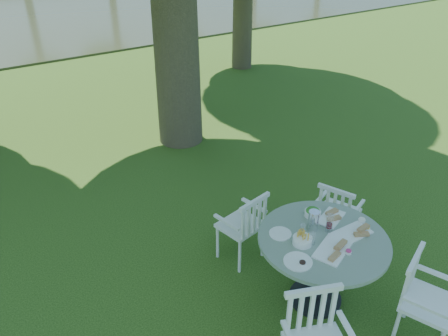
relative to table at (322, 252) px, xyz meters
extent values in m
plane|color=#1A380B|center=(-0.06, 1.49, -0.67)|extent=(140.00, 140.00, 0.00)
cylinder|color=black|center=(0.00, 0.00, -0.65)|extent=(0.56, 0.56, 0.04)
cylinder|color=black|center=(0.00, 0.00, -0.24)|extent=(0.12, 0.12, 0.77)
cylinder|color=gray|center=(0.00, 0.00, 0.16)|extent=(1.30, 1.30, 0.04)
cylinder|color=white|center=(1.12, 0.45, -0.45)|extent=(0.04, 0.04, 0.44)
cylinder|color=white|center=(0.98, 0.82, -0.45)|extent=(0.04, 0.04, 0.44)
cylinder|color=white|center=(0.79, 0.32, -0.45)|extent=(0.04, 0.04, 0.44)
cylinder|color=white|center=(0.65, 0.69, -0.45)|extent=(0.04, 0.04, 0.44)
cube|color=white|center=(0.89, 0.57, -0.21)|extent=(0.55, 0.57, 0.04)
cube|color=white|center=(0.70, 0.50, 0.00)|extent=(0.20, 0.44, 0.45)
cylinder|color=white|center=(-0.11, 1.24, -0.44)|extent=(0.04, 0.04, 0.46)
cylinder|color=white|center=(-0.51, 1.16, -0.44)|extent=(0.04, 0.04, 0.46)
cylinder|color=white|center=(-0.04, 0.88, -0.44)|extent=(0.04, 0.04, 0.46)
cylinder|color=white|center=(-0.44, 0.80, -0.44)|extent=(0.04, 0.04, 0.46)
cube|color=white|center=(-0.27, 1.02, -0.19)|extent=(0.54, 0.51, 0.04)
cube|color=white|center=(-0.23, 0.82, 0.02)|extent=(0.47, 0.13, 0.47)
cube|color=white|center=(-0.67, -0.54, 0.07)|extent=(0.48, 0.23, 0.50)
cylinder|color=white|center=(0.20, -0.84, -0.43)|extent=(0.04, 0.04, 0.48)
cylinder|color=white|center=(0.60, -0.69, -0.43)|extent=(0.04, 0.04, 0.48)
cube|color=white|center=(0.47, -0.95, -0.17)|extent=(0.61, 0.59, 0.04)
cube|color=white|center=(0.39, -0.75, 0.05)|extent=(0.47, 0.21, 0.49)
cube|color=white|center=(-0.06, -0.18, 0.19)|extent=(0.49, 0.39, 0.02)
cube|color=white|center=(0.29, -0.11, 0.19)|extent=(0.39, 0.24, 0.02)
cube|color=white|center=(0.29, 0.19, 0.19)|extent=(0.40, 0.31, 0.01)
cylinder|color=white|center=(-0.45, -0.11, 0.19)|extent=(0.27, 0.27, 0.01)
cylinder|color=white|center=(-0.32, 0.29, 0.19)|extent=(0.23, 0.23, 0.01)
cylinder|color=white|center=(-0.24, 0.06, 0.22)|extent=(0.19, 0.19, 0.07)
cylinder|color=white|center=(0.17, 0.34, 0.21)|extent=(0.18, 0.18, 0.06)
cylinder|color=silver|center=(0.01, 0.17, 0.29)|extent=(0.11, 0.11, 0.22)
cylinder|color=white|center=(0.12, 0.05, 0.28)|extent=(0.07, 0.07, 0.20)
cylinder|color=white|center=(-0.12, 0.18, 0.23)|extent=(0.06, 0.06, 0.11)
cylinder|color=white|center=(-0.16, 0.01, 0.24)|extent=(0.07, 0.07, 0.12)
cylinder|color=white|center=(0.03, -0.29, 0.19)|extent=(0.06, 0.06, 0.03)
cylinder|color=white|center=(0.45, -0.15, 0.19)|extent=(0.07, 0.07, 0.03)
cylinder|color=white|center=(0.51, -0.03, 0.20)|extent=(0.08, 0.08, 0.03)
cylinder|color=white|center=(-0.44, -0.17, 0.19)|extent=(0.07, 0.07, 0.03)
camera|label=1|loc=(-2.71, -2.25, 2.96)|focal=35.00mm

